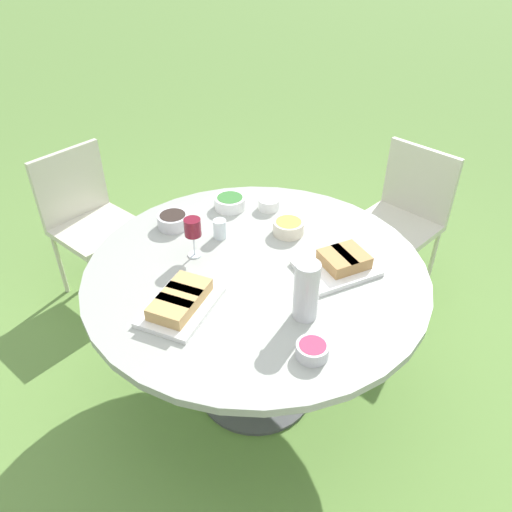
# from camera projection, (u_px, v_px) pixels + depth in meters

# --- Properties ---
(ground_plane) EXTENTS (40.00, 40.00, 0.00)m
(ground_plane) POSITION_uv_depth(u_px,v_px,m) (256.00, 387.00, 2.56)
(ground_plane) COLOR #668E42
(dining_table) EXTENTS (1.44, 1.44, 0.77)m
(dining_table) POSITION_uv_depth(u_px,v_px,m) (256.00, 287.00, 2.17)
(dining_table) COLOR #4C4C51
(dining_table) RESTS_ON ground_plane
(chair_near_right) EXTENTS (0.53, 0.51, 0.89)m
(chair_near_right) POSITION_uv_depth(u_px,v_px,m) (404.00, 211.00, 2.95)
(chair_near_right) COLOR beige
(chair_near_right) RESTS_ON ground_plane
(chair_far_back) EXTENTS (0.48, 0.50, 0.89)m
(chair_far_back) POSITION_uv_depth(u_px,v_px,m) (87.00, 214.00, 2.93)
(chair_far_back) COLOR beige
(chair_far_back) RESTS_ON ground_plane
(water_pitcher) EXTENTS (0.10, 0.09, 0.24)m
(water_pitcher) POSITION_uv_depth(u_px,v_px,m) (306.00, 290.00, 1.80)
(water_pitcher) COLOR silver
(water_pitcher) RESTS_ON dining_table
(wine_glass) EXTENTS (0.07, 0.07, 0.18)m
(wine_glass) POSITION_uv_depth(u_px,v_px,m) (193.00, 229.00, 2.10)
(wine_glass) COLOR silver
(wine_glass) RESTS_ON dining_table
(platter_bread_main) EXTENTS (0.27, 0.35, 0.07)m
(platter_bread_main) POSITION_uv_depth(u_px,v_px,m) (180.00, 302.00, 1.88)
(platter_bread_main) COLOR white
(platter_bread_main) RESTS_ON dining_table
(platter_charcuterie) EXTENTS (0.37, 0.39, 0.07)m
(platter_charcuterie) POSITION_uv_depth(u_px,v_px,m) (341.00, 263.00, 2.08)
(platter_charcuterie) COLOR white
(platter_charcuterie) RESTS_ON dining_table
(bowl_fries) EXTENTS (0.14, 0.14, 0.06)m
(bowl_fries) POSITION_uv_depth(u_px,v_px,m) (288.00, 227.00, 2.30)
(bowl_fries) COLOR beige
(bowl_fries) RESTS_ON dining_table
(bowl_salad) EXTENTS (0.16, 0.16, 0.06)m
(bowl_salad) POSITION_uv_depth(u_px,v_px,m) (230.00, 202.00, 2.49)
(bowl_salad) COLOR white
(bowl_salad) RESTS_ON dining_table
(bowl_olives) EXTENTS (0.15, 0.15, 0.07)m
(bowl_olives) POSITION_uv_depth(u_px,v_px,m) (173.00, 220.00, 2.34)
(bowl_olives) COLOR silver
(bowl_olives) RESTS_ON dining_table
(bowl_dip_red) EXTENTS (0.11, 0.11, 0.05)m
(bowl_dip_red) POSITION_uv_depth(u_px,v_px,m) (312.00, 349.00, 1.69)
(bowl_dip_red) COLOR silver
(bowl_dip_red) RESTS_ON dining_table
(bowl_dip_cream) EXTENTS (0.11, 0.11, 0.06)m
(bowl_dip_cream) POSITION_uv_depth(u_px,v_px,m) (269.00, 203.00, 2.48)
(bowl_dip_cream) COLOR white
(bowl_dip_cream) RESTS_ON dining_table
(cup_water_near) EXTENTS (0.06, 0.06, 0.09)m
(cup_water_near) POSITION_uv_depth(u_px,v_px,m) (220.00, 229.00, 2.26)
(cup_water_near) COLOR silver
(cup_water_near) RESTS_ON dining_table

